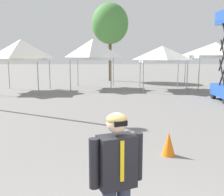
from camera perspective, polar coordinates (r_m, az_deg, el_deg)
The scene contains 7 objects.
canopy_tent_behind_center at distance 18.78m, azimuth -18.81°, elevation 9.58°, with size 3.19×3.19×3.41m.
canopy_tent_right_of_center at distance 19.43m, azimuth -4.08°, elevation 10.27°, with size 3.12×3.12×3.54m.
canopy_tent_far_left at distance 18.91m, azimuth 10.67°, elevation 9.12°, with size 3.10×3.10×3.02m.
canopy_tent_left_of_center at distance 20.77m, azimuth 21.17°, elevation 9.47°, with size 3.52×3.52×3.30m.
person_foreground at distance 3.17m, azimuth 0.99°, elevation -16.44°, with size 0.61×0.38×1.78m.
tree_behind_tents_left at distance 25.37m, azimuth -0.41°, elevation 15.50°, with size 3.34×3.34×7.08m.
traffic_cone_lot_center at distance 6.68m, azimuth 11.95°, elevation -9.50°, with size 0.32×0.32×0.58m, color orange.
Camera 1 is at (-0.16, -2.10, 2.40)m, focal length 42.98 mm.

